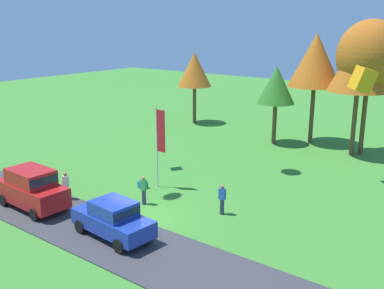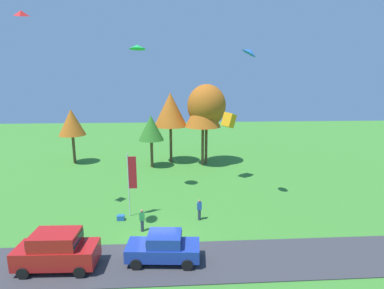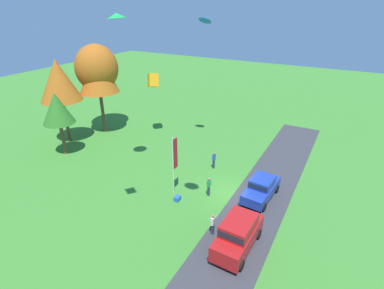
{
  "view_description": "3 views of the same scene",
  "coord_description": "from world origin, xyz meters",
  "px_view_note": "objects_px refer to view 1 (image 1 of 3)",
  "views": [
    {
      "loc": [
        15.63,
        -15.8,
        10.13
      ],
      "look_at": [
        0.73,
        3.64,
        3.47
      ],
      "focal_mm": 42.0,
      "sensor_mm": 36.0,
      "label": 1
    },
    {
      "loc": [
        1.2,
        -18.77,
        10.89
      ],
      "look_at": [
        2.72,
        6.21,
        5.51
      ],
      "focal_mm": 28.0,
      "sensor_mm": 36.0,
      "label": 2
    },
    {
      "loc": [
        -20.17,
        -7.18,
        14.73
      ],
      "look_at": [
        0.67,
        4.27,
        3.33
      ],
      "focal_mm": 28.0,
      "sensor_mm": 36.0,
      "label": 3
    }
  ],
  "objects_px": {
    "car_suv_mid_row": "(32,187)",
    "tree_far_left": "(276,85)",
    "flag_banner": "(160,136)",
    "person_watching_sky": "(66,186)",
    "car_sedan_near_entrance": "(113,218)",
    "cooler_box": "(143,185)",
    "tree_center_back": "(316,60)",
    "kite_box_trailing_tail": "(363,80)",
    "person_beside_suv": "(222,199)",
    "tree_right_of_center": "(370,56)",
    "tree_lone_near": "(360,61)",
    "tree_far_right": "(195,70)",
    "person_on_lawn": "(144,190)"
  },
  "relations": [
    {
      "from": "car_suv_mid_row",
      "to": "cooler_box",
      "type": "bearing_deg",
      "value": 67.3
    },
    {
      "from": "person_watching_sky",
      "to": "tree_far_right",
      "type": "xyz_separation_m",
      "value": [
        -6.83,
        21.51,
        4.61
      ]
    },
    {
      "from": "car_suv_mid_row",
      "to": "cooler_box",
      "type": "distance_m",
      "value": 6.78
    },
    {
      "from": "tree_far_right",
      "to": "tree_right_of_center",
      "type": "height_order",
      "value": "tree_right_of_center"
    },
    {
      "from": "car_suv_mid_row",
      "to": "tree_far_left",
      "type": "distance_m",
      "value": 21.76
    },
    {
      "from": "car_sedan_near_entrance",
      "to": "person_watching_sky",
      "type": "xyz_separation_m",
      "value": [
        -5.79,
        1.64,
        -0.16
      ]
    },
    {
      "from": "car_sedan_near_entrance",
      "to": "person_beside_suv",
      "type": "relative_size",
      "value": 2.65
    },
    {
      "from": "tree_far_right",
      "to": "car_suv_mid_row",
      "type": "bearing_deg",
      "value": -74.68
    },
    {
      "from": "person_beside_suv",
      "to": "cooler_box",
      "type": "relative_size",
      "value": 3.05
    },
    {
      "from": "kite_box_trailing_tail",
      "to": "person_beside_suv",
      "type": "bearing_deg",
      "value": -112.44
    },
    {
      "from": "kite_box_trailing_tail",
      "to": "car_sedan_near_entrance",
      "type": "bearing_deg",
      "value": -113.62
    },
    {
      "from": "car_sedan_near_entrance",
      "to": "tree_center_back",
      "type": "height_order",
      "value": "tree_center_back"
    },
    {
      "from": "cooler_box",
      "to": "car_suv_mid_row",
      "type": "bearing_deg",
      "value": -112.7
    },
    {
      "from": "car_suv_mid_row",
      "to": "cooler_box",
      "type": "relative_size",
      "value": 8.31
    },
    {
      "from": "car_sedan_near_entrance",
      "to": "cooler_box",
      "type": "height_order",
      "value": "car_sedan_near_entrance"
    },
    {
      "from": "car_sedan_near_entrance",
      "to": "person_watching_sky",
      "type": "bearing_deg",
      "value": 164.18
    },
    {
      "from": "car_sedan_near_entrance",
      "to": "person_beside_suv",
      "type": "bearing_deg",
      "value": 64.36
    },
    {
      "from": "person_on_lawn",
      "to": "tree_lone_near",
      "type": "xyz_separation_m",
      "value": [
        6.11,
        17.34,
        6.44
      ]
    },
    {
      "from": "cooler_box",
      "to": "tree_far_left",
      "type": "bearing_deg",
      "value": 84.4
    },
    {
      "from": "tree_far_left",
      "to": "kite_box_trailing_tail",
      "type": "bearing_deg",
      "value": -32.78
    },
    {
      "from": "flag_banner",
      "to": "tree_far_left",
      "type": "bearing_deg",
      "value": 87.57
    },
    {
      "from": "person_on_lawn",
      "to": "tree_right_of_center",
      "type": "bearing_deg",
      "value": 69.7
    },
    {
      "from": "tree_right_of_center",
      "to": "kite_box_trailing_tail",
      "type": "relative_size",
      "value": 7.17
    },
    {
      "from": "tree_lone_near",
      "to": "person_on_lawn",
      "type": "bearing_deg",
      "value": -109.41
    },
    {
      "from": "person_beside_suv",
      "to": "tree_right_of_center",
      "type": "xyz_separation_m",
      "value": [
        2.28,
        16.35,
        6.81
      ]
    },
    {
      "from": "tree_lone_near",
      "to": "flag_banner",
      "type": "xyz_separation_m",
      "value": [
        -7.15,
        -14.72,
        -3.96
      ]
    },
    {
      "from": "tree_right_of_center",
      "to": "kite_box_trailing_tail",
      "type": "height_order",
      "value": "tree_right_of_center"
    },
    {
      "from": "tree_far_left",
      "to": "tree_lone_near",
      "type": "xyz_separation_m",
      "value": [
        6.55,
        0.56,
        2.28
      ]
    },
    {
      "from": "tree_lone_near",
      "to": "cooler_box",
      "type": "xyz_separation_m",
      "value": [
        -8.01,
        -15.44,
        -7.11
      ]
    },
    {
      "from": "person_beside_suv",
      "to": "tree_right_of_center",
      "type": "relative_size",
      "value": 0.16
    },
    {
      "from": "person_on_lawn",
      "to": "tree_center_back",
      "type": "relative_size",
      "value": 0.18
    },
    {
      "from": "flag_banner",
      "to": "person_watching_sky",
      "type": "bearing_deg",
      "value": -121.75
    },
    {
      "from": "tree_far_right",
      "to": "tree_right_of_center",
      "type": "xyz_separation_m",
      "value": [
        17.54,
        -1.29,
        2.19
      ]
    },
    {
      "from": "car_sedan_near_entrance",
      "to": "tree_right_of_center",
      "type": "height_order",
      "value": "tree_right_of_center"
    },
    {
      "from": "car_suv_mid_row",
      "to": "person_watching_sky",
      "type": "height_order",
      "value": "car_suv_mid_row"
    },
    {
      "from": "cooler_box",
      "to": "person_beside_suv",
      "type": "bearing_deg",
      "value": -3.1
    },
    {
      "from": "car_sedan_near_entrance",
      "to": "person_beside_suv",
      "type": "height_order",
      "value": "car_sedan_near_entrance"
    },
    {
      "from": "tree_far_left",
      "to": "flag_banner",
      "type": "distance_m",
      "value": 14.28
    },
    {
      "from": "tree_far_left",
      "to": "tree_center_back",
      "type": "xyz_separation_m",
      "value": [
        2.42,
        2.14,
        2.06
      ]
    },
    {
      "from": "car_sedan_near_entrance",
      "to": "tree_center_back",
      "type": "bearing_deg",
      "value": 89.31
    },
    {
      "from": "car_sedan_near_entrance",
      "to": "person_watching_sky",
      "type": "height_order",
      "value": "car_sedan_near_entrance"
    },
    {
      "from": "car_sedan_near_entrance",
      "to": "person_on_lawn",
      "type": "xyz_separation_m",
      "value": [
        -1.71,
        3.93,
        -0.16
      ]
    },
    {
      "from": "tree_lone_near",
      "to": "flag_banner",
      "type": "bearing_deg",
      "value": -115.91
    },
    {
      "from": "tree_right_of_center",
      "to": "car_sedan_near_entrance",
      "type": "bearing_deg",
      "value": -102.69
    },
    {
      "from": "person_beside_suv",
      "to": "kite_box_trailing_tail",
      "type": "xyz_separation_m",
      "value": [
        3.96,
        9.59,
        5.83
      ]
    },
    {
      "from": "flag_banner",
      "to": "kite_box_trailing_tail",
      "type": "height_order",
      "value": "kite_box_trailing_tail"
    },
    {
      "from": "car_sedan_near_entrance",
      "to": "tree_far_right",
      "type": "bearing_deg",
      "value": 118.6
    },
    {
      "from": "tree_far_right",
      "to": "cooler_box",
      "type": "height_order",
      "value": "tree_far_right"
    },
    {
      "from": "person_watching_sky",
      "to": "tree_right_of_center",
      "type": "xyz_separation_m",
      "value": [
        10.71,
        20.22,
        6.81
      ]
    },
    {
      "from": "person_beside_suv",
      "to": "car_sedan_near_entrance",
      "type": "bearing_deg",
      "value": -115.64
    }
  ]
}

